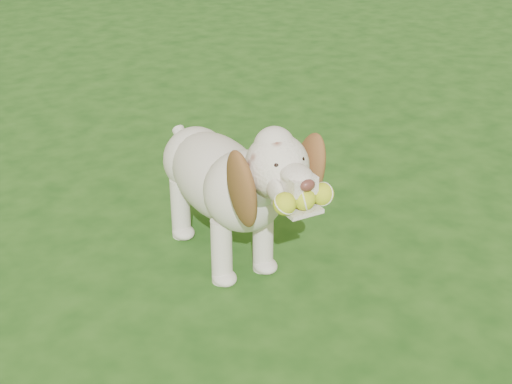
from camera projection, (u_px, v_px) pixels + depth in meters
ground at (177, 305)px, 3.13m from camera, size 80.00×80.00×0.00m
dog at (229, 178)px, 3.25m from camera, size 0.50×1.29×0.84m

